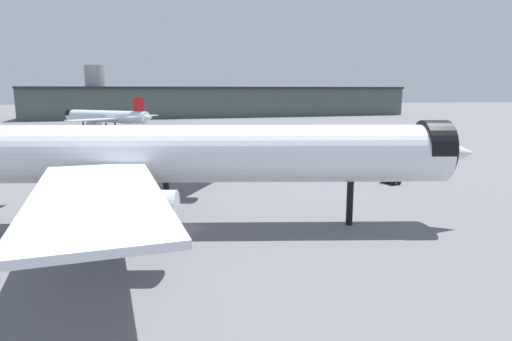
% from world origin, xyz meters
% --- Properties ---
extents(ground, '(900.00, 900.00, 0.00)m').
position_xyz_m(ground, '(0.00, 0.00, 0.00)').
color(ground, slate).
extents(airliner_near_gate, '(67.22, 60.77, 18.89)m').
position_xyz_m(airliner_near_gate, '(0.23, 0.93, 8.32)').
color(airliner_near_gate, white).
rests_on(airliner_near_gate, ground).
extents(airliner_far_taxiway, '(37.69, 33.65, 12.83)m').
position_xyz_m(airliner_far_taxiway, '(-27.26, 123.50, 5.66)').
color(airliner_far_taxiway, silver).
rests_on(airliner_far_taxiway, ground).
extents(terminal_building, '(219.40, 56.85, 28.27)m').
position_xyz_m(terminal_building, '(24.22, 212.52, 8.78)').
color(terminal_building, '#475651').
rests_on(terminal_building, ground).
extents(baggage_tug_wing, '(2.72, 3.54, 1.85)m').
position_xyz_m(baggage_tug_wing, '(34.73, 19.03, 0.97)').
color(baggage_tug_wing, black).
rests_on(baggage_tug_wing, ground).
extents(traffic_cone_near_nose, '(0.44, 0.44, 0.55)m').
position_xyz_m(traffic_cone_near_nose, '(-19.59, 36.93, 0.28)').
color(traffic_cone_near_nose, '#F2600C').
rests_on(traffic_cone_near_nose, ground).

